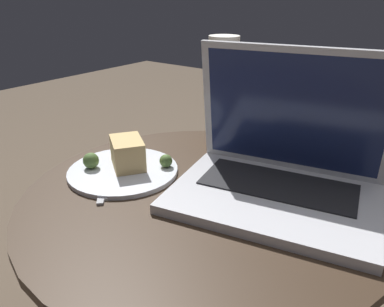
# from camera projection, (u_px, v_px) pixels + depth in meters

# --- Properties ---
(table) EXTENTS (0.67, 0.67, 0.48)m
(table) POSITION_uv_depth(u_px,v_px,m) (202.00, 254.00, 0.76)
(table) COLOR #515156
(table) RESTS_ON ground_plane
(napkin) EXTENTS (0.18, 0.16, 0.00)m
(napkin) POSITION_uv_depth(u_px,v_px,m) (118.00, 178.00, 0.75)
(napkin) COLOR white
(napkin) RESTS_ON table
(laptop) EXTENTS (0.40, 0.32, 0.26)m
(laptop) POSITION_uv_depth(u_px,v_px,m) (279.00, 168.00, 0.67)
(laptop) COLOR silver
(laptop) RESTS_ON table
(beer_glass) EXTENTS (0.07, 0.07, 0.26)m
(beer_glass) POSITION_uv_depth(u_px,v_px,m) (222.00, 96.00, 0.84)
(beer_glass) COLOR gold
(beer_glass) RESTS_ON table
(snack_plate) EXTENTS (0.23, 0.23, 0.07)m
(snack_plate) POSITION_uv_depth(u_px,v_px,m) (125.00, 163.00, 0.77)
(snack_plate) COLOR silver
(snack_plate) RESTS_ON table
(fork) EXTENTS (0.14, 0.15, 0.01)m
(fork) POSITION_uv_depth(u_px,v_px,m) (105.00, 176.00, 0.76)
(fork) COLOR #B2B2B7
(fork) RESTS_ON table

